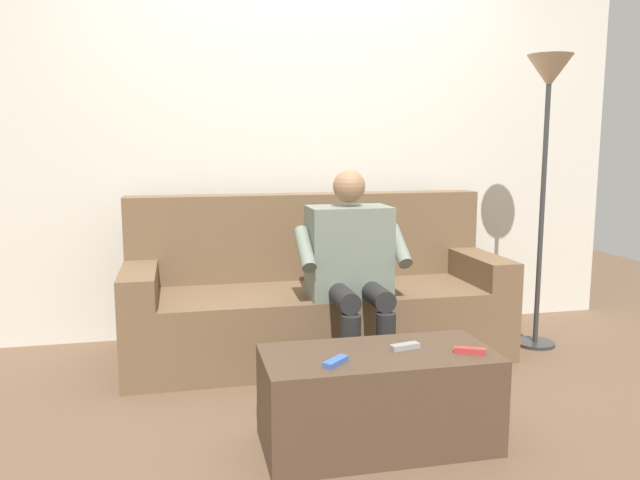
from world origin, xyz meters
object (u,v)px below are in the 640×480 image
remote_blue (336,361)px  floor_lamp (548,106)px  remote_gray (405,346)px  coffee_table (378,399)px  person_solo_seated (351,261)px  remote_red (470,351)px  couch (315,300)px

remote_blue → floor_lamp: (-1.57, -1.14, 1.05)m
remote_gray → coffee_table: bearing=175.9°
coffee_table → person_solo_seated: bearing=-97.9°
remote_blue → remote_red: 0.56m
remote_red → person_solo_seated: bearing=129.4°
remote_gray → person_solo_seated: bearing=78.3°
coffee_table → person_solo_seated: person_solo_seated is taller
coffee_table → floor_lamp: bearing=-142.6°
person_solo_seated → floor_lamp: size_ratio=0.63×
couch → floor_lamp: (-1.37, 0.17, 1.14)m
couch → remote_gray: bearing=95.7°
remote_blue → floor_lamp: bearing=-7.2°
person_solo_seated → coffee_table: bearing=82.1°
remote_gray → floor_lamp: 1.93m
floor_lamp → person_solo_seated: bearing=9.2°
person_solo_seated → remote_red: size_ratio=8.76×
remote_red → remote_gray: bearing=179.9°
couch → person_solo_seated: bearing=107.3°
couch → coffee_table: size_ratio=2.30×
coffee_table → remote_gray: size_ratio=7.52×
couch → remote_red: bearing=105.3°
couch → remote_red: (-0.36, 1.31, 0.09)m
person_solo_seated → floor_lamp: 1.52m
floor_lamp → coffee_table: bearing=37.4°
floor_lamp → remote_blue: bearing=35.9°
couch → coffee_table: 1.22m
remote_gray → remote_red: remote_red is taller
couch → floor_lamp: floor_lamp is taller
couch → coffee_table: (0.00, 1.22, -0.12)m
person_solo_seated → remote_blue: (0.32, 0.94, -0.21)m
remote_blue → floor_lamp: floor_lamp is taller
couch → person_solo_seated: person_solo_seated is taller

